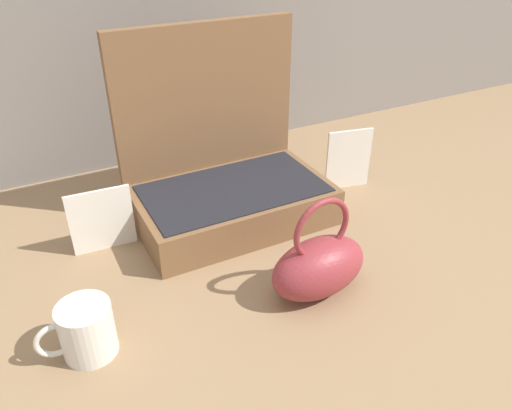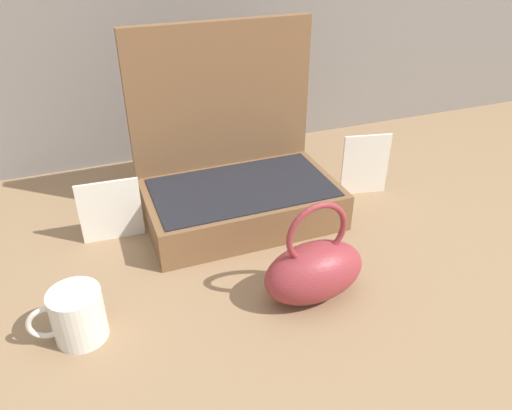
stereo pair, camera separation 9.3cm
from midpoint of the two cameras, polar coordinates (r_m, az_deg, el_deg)
The scene contains 6 objects.
ground_plane at distance 1.01m, azimuth -4.68°, elevation -6.84°, with size 6.00×6.00×0.00m, color #8C6D4C.
open_suitcase at distance 1.13m, azimuth -5.92°, elevation 3.18°, with size 0.43×0.27×0.42m.
teal_pouch_handbag at distance 0.91m, azimuth 4.35°, elevation -7.01°, with size 0.20×0.13×0.20m.
coffee_mug at distance 0.87m, azimuth -22.03°, elevation -13.33°, with size 0.12×0.09×0.09m.
info_card_left at distance 1.25m, azimuth 8.52°, elevation 5.16°, with size 0.12×0.01×0.16m, color white.
poster_card_right at distance 1.08m, azimuth -19.71°, elevation -1.73°, with size 0.13×0.01×0.14m, color white.
Camera 1 is at (-0.34, -0.72, 0.63)m, focal length 34.78 mm.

